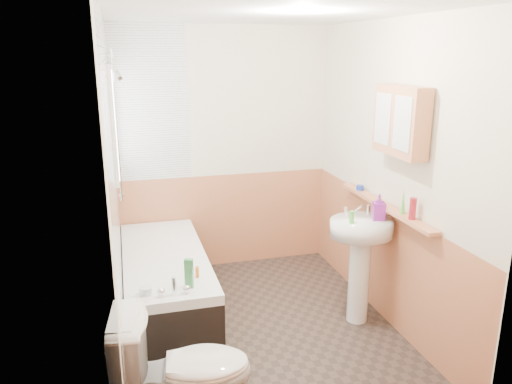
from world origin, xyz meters
The scene contains 26 objects.
floor centered at (0.00, 0.00, 0.00)m, with size 2.80×2.80×0.00m, color #2C231F.
ceiling centered at (0.00, 0.00, 2.50)m, with size 2.80×2.80×0.00m, color white.
wall_back centered at (0.00, 1.41, 1.25)m, with size 2.20×0.02×2.50m, color beige.
wall_front centered at (0.00, -1.41, 1.25)m, with size 2.20×0.02×2.50m, color beige.
wall_left centered at (-1.11, 0.00, 1.25)m, with size 0.02×2.80×2.50m, color beige.
wall_right centered at (1.11, 0.00, 1.25)m, with size 0.02×2.80×2.50m, color beige.
wainscot_right centered at (1.09, 0.00, 0.50)m, with size 0.01×2.80×1.00m, color #D18155.
wainscot_front centered at (0.00, -1.39, 0.50)m, with size 2.20×0.01×1.00m, color #D18155.
wainscot_back centered at (0.00, 1.39, 0.50)m, with size 2.20×0.01×1.00m, color #D18155.
tile_cladding_left centered at (-1.09, 0.00, 1.25)m, with size 0.01×2.80×2.50m, color white.
tile_return_back centered at (-0.73, 1.39, 1.75)m, with size 0.75×0.01×1.50m, color white.
window centered at (-1.06, 0.95, 1.65)m, with size 0.03×0.79×0.99m.
bathtub centered at (-0.73, 0.49, 0.29)m, with size 0.70×1.75×0.69m.
shower_riser centered at (-1.04, 0.73, 1.73)m, with size 0.11×0.08×1.27m.
toilet centered at (-0.76, -1.00, 0.40)m, with size 0.46×0.82×0.80m, color white.
sink centered at (0.84, -0.08, 0.66)m, with size 0.54×0.43×1.03m.
pine_shelf centered at (1.04, -0.07, 1.01)m, with size 0.10×1.40×0.03m, color #D18155.
medicine_cabinet centered at (1.01, -0.26, 1.74)m, with size 0.15×0.58×0.52m.
foam_can centered at (1.04, -0.47, 1.11)m, with size 0.05×0.05×0.17m, color maroon.
green_bottle centered at (1.04, -0.34, 1.13)m, with size 0.04×0.04×0.20m, color #59C647.
black_jar centered at (1.04, 0.37, 1.05)m, with size 0.07×0.07×0.04m, color #19339E.
soap_bottle centered at (0.96, -0.12, 0.97)m, with size 0.10×0.22×0.10m, color purple.
clear_bottle centered at (0.71, -0.15, 0.97)m, with size 0.04×0.04×0.10m, color #59C647.
blue_gel centered at (-0.61, -0.19, 0.66)m, with size 0.06×0.04×0.22m, color #388447.
cream_jar centered at (-0.93, -0.22, 0.58)m, with size 0.09×0.09×0.06m, color silver.
orange_bottle centered at (-0.52, -0.04, 0.60)m, with size 0.03×0.03×0.09m, color orange.
Camera 1 is at (-1.02, -3.58, 2.24)m, focal length 35.00 mm.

